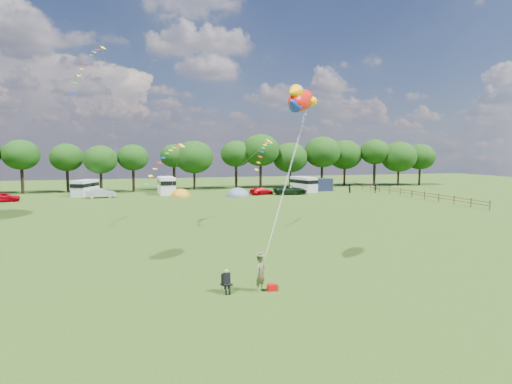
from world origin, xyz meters
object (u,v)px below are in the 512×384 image
object	(u,v)px
walker_a	(349,189)
walker_b	(375,188)
car_b	(101,193)
tent_greyblue	(238,196)
campervan_b	(85,187)
kite_flyer	(261,273)
camp_chair	(226,279)
car_a	(4,197)
tent_orange	(181,197)
campervan_d	(304,184)
car_d	(290,190)
campervan_c	(166,185)
car_c	(262,191)
fish_kite	(300,100)

from	to	relation	value
walker_a	walker_b	bearing A→B (deg)	140.10
car_b	tent_greyblue	size ratio (longest dim) A/B	1.02
campervan_b	walker_a	bearing A→B (deg)	-77.10
kite_flyer	camp_chair	bearing A→B (deg)	133.98
car_a	tent_orange	world-z (taller)	car_a
car_b	camp_chair	size ratio (longest dim) A/B	3.37
car_a	walker_a	world-z (taller)	walker_a
campervan_b	campervan_d	xyz separation A→B (m)	(35.95, -3.17, 0.05)
car_b	car_d	world-z (taller)	car_d
camp_chair	kite_flyer	bearing A→B (deg)	-27.01
campervan_b	kite_flyer	bearing A→B (deg)	-142.10
kite_flyer	walker_b	world-z (taller)	kite_flyer
tent_greyblue	campervan_d	bearing A→B (deg)	19.53
campervan_c	kite_flyer	bearing A→B (deg)	178.65
car_a	car_d	world-z (taller)	car_d
campervan_b	camp_chair	distance (m)	53.12
car_d	tent_orange	world-z (taller)	car_d
car_c	walker_a	xyz separation A→B (m)	(14.96, -1.47, 0.14)
walker_a	car_c	bearing A→B (deg)	-37.53
campervan_d	fish_kite	xyz separation A→B (m)	(-18.67, -44.86, 8.81)
car_d	tent_orange	size ratio (longest dim) A/B	1.59
campervan_b	car_a	bearing A→B (deg)	142.86
camp_chair	walker_a	distance (m)	53.57
fish_kite	walker_b	bearing A→B (deg)	3.64
kite_flyer	walker_b	distance (m)	54.93
campervan_b	kite_flyer	size ratio (longest dim) A/B	2.99
car_a	car_d	bearing A→B (deg)	-102.25
car_b	fish_kite	xyz separation A→B (m)	(14.67, -44.05, 9.47)
camp_chair	walker_a	bearing A→B (deg)	36.63
car_c	kite_flyer	xyz separation A→B (m)	(-13.71, -45.81, 0.32)
campervan_b	fish_kite	bearing A→B (deg)	-137.05
tent_orange	tent_greyblue	world-z (taller)	tent_greyblue
campervan_c	tent_greyblue	bearing A→B (deg)	-125.92
tent_greyblue	camp_chair	xyz separation A→B (m)	(-11.12, -44.02, 0.70)
walker_b	campervan_b	bearing A→B (deg)	-10.88
car_d	campervan_d	bearing A→B (deg)	-42.17
campervan_c	kite_flyer	size ratio (longest dim) A/B	3.16
campervan_b	kite_flyer	xyz separation A→B (m)	(13.68, -52.01, -0.41)
campervan_c	camp_chair	bearing A→B (deg)	176.69
walker_a	walker_b	world-z (taller)	walker_b
car_b	car_c	distance (m)	24.89
walker_a	kite_flyer	bearing A→B (deg)	25.19
tent_orange	campervan_c	bearing A→B (deg)	109.88
campervan_d	walker_b	xyz separation A→B (m)	(11.01, -5.14, -0.62)
car_d	tent_orange	bearing A→B (deg)	89.19
campervan_c	tent_orange	bearing A→B (deg)	-162.68
camp_chair	car_c	bearing A→B (deg)	52.49
car_d	walker_a	bearing A→B (deg)	-90.44
car_a	fish_kite	xyz separation A→B (m)	(27.30, -42.31, 9.52)
car_c	campervan_b	distance (m)	28.10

